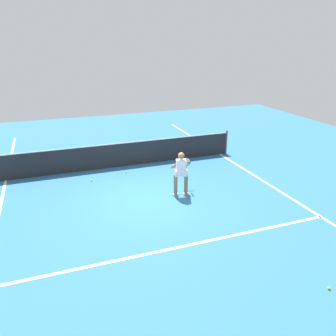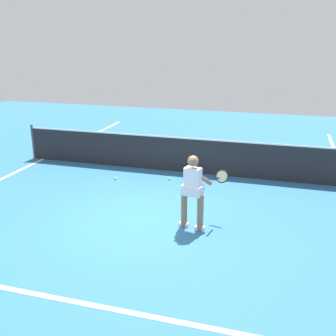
{
  "view_description": "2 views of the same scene",
  "coord_description": "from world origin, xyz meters",
  "px_view_note": "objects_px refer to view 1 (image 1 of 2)",
  "views": [
    {
      "loc": [
        -2.83,
        -9.71,
        4.98
      ],
      "look_at": [
        0.93,
        0.52,
        0.82
      ],
      "focal_mm": 35.86,
      "sensor_mm": 36.0,
      "label": 1
    },
    {
      "loc": [
        2.8,
        -7.38,
        3.71
      ],
      "look_at": [
        0.47,
        0.57,
        1.03
      ],
      "focal_mm": 42.94,
      "sensor_mm": 36.0,
      "label": 2
    }
  ],
  "objects_px": {
    "tennis_player": "(181,172)",
    "tennis_ball_mid": "(92,180)",
    "tennis_ball_far": "(126,172)",
    "tennis_ball_near": "(329,288)"
  },
  "relations": [
    {
      "from": "tennis_player",
      "to": "tennis_ball_mid",
      "type": "height_order",
      "value": "tennis_player"
    },
    {
      "from": "tennis_player",
      "to": "tennis_ball_far",
      "type": "distance_m",
      "value": 3.07
    },
    {
      "from": "tennis_ball_mid",
      "to": "tennis_ball_far",
      "type": "xyz_separation_m",
      "value": [
        1.44,
        0.4,
        0.0
      ]
    },
    {
      "from": "tennis_player",
      "to": "tennis_ball_near",
      "type": "xyz_separation_m",
      "value": [
        1.2,
        -5.43,
        -0.81
      ]
    },
    {
      "from": "tennis_player",
      "to": "tennis_ball_mid",
      "type": "relative_size",
      "value": 23.48
    },
    {
      "from": "tennis_ball_near",
      "to": "tennis_player",
      "type": "bearing_deg",
      "value": 102.47
    },
    {
      "from": "tennis_player",
      "to": "tennis_ball_mid",
      "type": "bearing_deg",
      "value": 140.05
    },
    {
      "from": "tennis_ball_near",
      "to": "tennis_ball_mid",
      "type": "height_order",
      "value": "same"
    },
    {
      "from": "tennis_player",
      "to": "tennis_ball_far",
      "type": "height_order",
      "value": "tennis_player"
    },
    {
      "from": "tennis_ball_near",
      "to": "tennis_ball_mid",
      "type": "relative_size",
      "value": 1.0
    }
  ]
}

